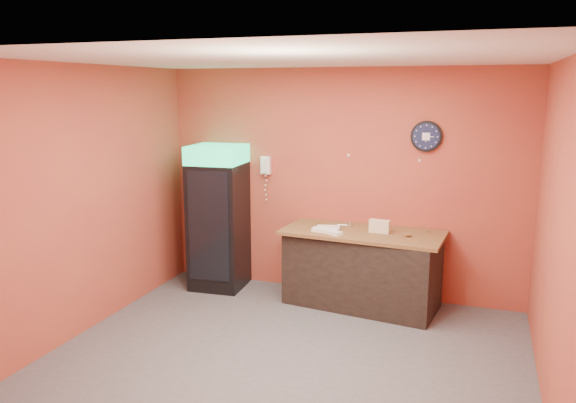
% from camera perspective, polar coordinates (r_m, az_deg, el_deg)
% --- Properties ---
extents(floor, '(4.50, 4.50, 0.00)m').
position_cam_1_polar(floor, '(5.58, -0.21, -15.77)').
color(floor, '#47474C').
rests_on(floor, ground).
extents(back_wall, '(4.50, 0.02, 2.80)m').
position_cam_1_polar(back_wall, '(6.97, 5.31, 1.89)').
color(back_wall, '#A94B2F').
rests_on(back_wall, floor).
extents(left_wall, '(0.02, 4.00, 2.80)m').
position_cam_1_polar(left_wall, '(6.21, -20.19, 0.04)').
color(left_wall, '#A94B2F').
rests_on(left_wall, floor).
extents(right_wall, '(0.02, 4.00, 2.80)m').
position_cam_1_polar(right_wall, '(4.85, 25.76, -3.46)').
color(right_wall, '#A94B2F').
rests_on(right_wall, floor).
extents(ceiling, '(4.50, 4.00, 0.02)m').
position_cam_1_polar(ceiling, '(4.97, -0.23, 14.32)').
color(ceiling, white).
rests_on(ceiling, back_wall).
extents(beverage_cooler, '(0.69, 0.70, 1.85)m').
position_cam_1_polar(beverage_cooler, '(7.23, -7.23, -1.82)').
color(beverage_cooler, black).
rests_on(beverage_cooler, floor).
extents(prep_counter, '(1.83, 0.99, 0.87)m').
position_cam_1_polar(prep_counter, '(6.75, 7.51, -6.91)').
color(prep_counter, black).
rests_on(prep_counter, floor).
extents(wall_clock, '(0.36, 0.06, 0.36)m').
position_cam_1_polar(wall_clock, '(6.70, 13.88, 6.45)').
color(wall_clock, black).
rests_on(wall_clock, back_wall).
extents(wall_phone, '(0.12, 0.11, 0.23)m').
position_cam_1_polar(wall_phone, '(7.19, -2.29, 3.70)').
color(wall_phone, white).
rests_on(wall_phone, back_wall).
extents(butcher_paper, '(1.91, 0.99, 0.04)m').
position_cam_1_polar(butcher_paper, '(6.63, 7.61, -3.16)').
color(butcher_paper, brown).
rests_on(butcher_paper, prep_counter).
extents(sub_roll_stack, '(0.24, 0.11, 0.15)m').
position_cam_1_polar(sub_roll_stack, '(6.56, 9.29, -2.50)').
color(sub_roll_stack, beige).
rests_on(sub_roll_stack, butcher_paper).
extents(wrapped_sandwich_left, '(0.31, 0.15, 0.04)m').
position_cam_1_polar(wrapped_sandwich_left, '(6.53, 3.79, -2.92)').
color(wrapped_sandwich_left, white).
rests_on(wrapped_sandwich_left, butcher_paper).
extents(wrapped_sandwich_mid, '(0.28, 0.22, 0.04)m').
position_cam_1_polar(wrapped_sandwich_mid, '(6.46, 4.44, -3.11)').
color(wrapped_sandwich_mid, white).
rests_on(wrapped_sandwich_mid, butcher_paper).
extents(wrapped_sandwich_right, '(0.28, 0.16, 0.04)m').
position_cam_1_polar(wrapped_sandwich_right, '(6.67, 4.14, -2.64)').
color(wrapped_sandwich_right, white).
rests_on(wrapped_sandwich_right, butcher_paper).
extents(kitchen_tool, '(0.06, 0.06, 0.06)m').
position_cam_1_polar(kitchen_tool, '(6.81, 6.29, -2.29)').
color(kitchen_tool, silver).
rests_on(kitchen_tool, butcher_paper).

